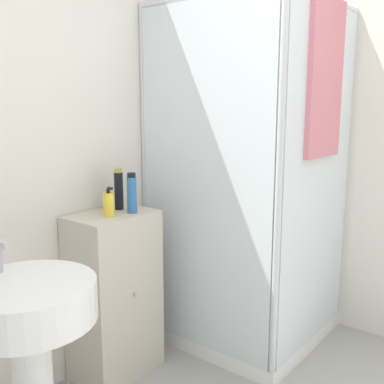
{
  "coord_description": "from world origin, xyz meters",
  "views": [
    {
      "loc": [
        -1.22,
        -0.27,
        1.48
      ],
      "look_at": [
        0.53,
        1.11,
        1.05
      ],
      "focal_mm": 42.0,
      "sensor_mm": 36.0,
      "label": 1
    }
  ],
  "objects_px": {
    "shampoo_bottle_blue": "(132,194)",
    "sink": "(29,330)",
    "lotion_bottle_white": "(108,202)",
    "shampoo_bottle_tall_black": "(119,189)",
    "soap_dispenser": "(109,204)"
  },
  "relations": [
    {
      "from": "shampoo_bottle_tall_black",
      "to": "lotion_bottle_white",
      "type": "relative_size",
      "value": 1.69
    },
    {
      "from": "shampoo_bottle_blue",
      "to": "lotion_bottle_white",
      "type": "bearing_deg",
      "value": 114.17
    },
    {
      "from": "sink",
      "to": "shampoo_bottle_tall_black",
      "type": "xyz_separation_m",
      "value": [
        0.8,
        0.37,
        0.38
      ]
    },
    {
      "from": "shampoo_bottle_tall_black",
      "to": "shampoo_bottle_blue",
      "type": "height_order",
      "value": "shampoo_bottle_tall_black"
    },
    {
      "from": "shampoo_bottle_tall_black",
      "to": "sink",
      "type": "bearing_deg",
      "value": -155.48
    },
    {
      "from": "soap_dispenser",
      "to": "shampoo_bottle_tall_black",
      "type": "xyz_separation_m",
      "value": [
        0.15,
        0.08,
        0.05
      ]
    },
    {
      "from": "sink",
      "to": "shampoo_bottle_tall_black",
      "type": "height_order",
      "value": "shampoo_bottle_tall_black"
    },
    {
      "from": "sink",
      "to": "shampoo_bottle_tall_black",
      "type": "distance_m",
      "value": 0.96
    },
    {
      "from": "shampoo_bottle_tall_black",
      "to": "shampoo_bottle_blue",
      "type": "bearing_deg",
      "value": -97.73
    },
    {
      "from": "shampoo_bottle_blue",
      "to": "lotion_bottle_white",
      "type": "relative_size",
      "value": 1.6
    },
    {
      "from": "soap_dispenser",
      "to": "shampoo_bottle_tall_black",
      "type": "relative_size",
      "value": 0.68
    },
    {
      "from": "shampoo_bottle_tall_black",
      "to": "lotion_bottle_white",
      "type": "xyz_separation_m",
      "value": [
        -0.07,
        0.01,
        -0.06
      ]
    },
    {
      "from": "shampoo_bottle_blue",
      "to": "sink",
      "type": "bearing_deg",
      "value": -162.53
    },
    {
      "from": "sink",
      "to": "shampoo_bottle_blue",
      "type": "bearing_deg",
      "value": 17.47
    },
    {
      "from": "lotion_bottle_white",
      "to": "shampoo_bottle_blue",
      "type": "bearing_deg",
      "value": -65.83
    }
  ]
}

